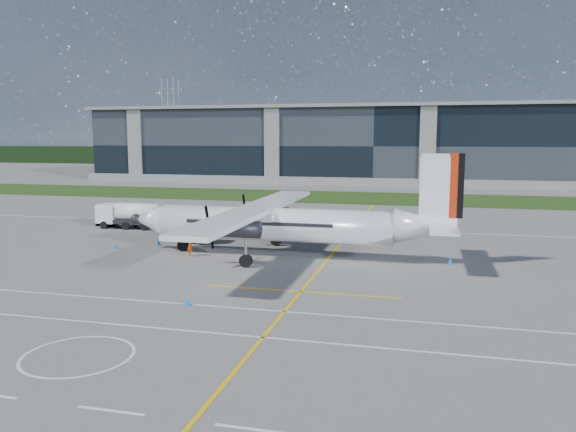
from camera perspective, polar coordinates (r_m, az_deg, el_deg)
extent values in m
plane|color=slate|center=(79.11, 6.52, 1.27)|extent=(400.00, 400.00, 0.00)
cube|color=#1F3C10|center=(87.00, 7.21, 1.87)|extent=(400.00, 18.00, 0.04)
cube|color=black|center=(118.37, 9.13, 7.07)|extent=(120.00, 20.00, 15.00)
cube|color=black|center=(178.31, 10.77, 5.86)|extent=(400.00, 6.00, 6.00)
cube|color=yellow|center=(49.31, 5.40, -2.78)|extent=(0.20, 70.00, 0.01)
cube|color=white|center=(27.56, -8.68, -11.58)|extent=(90.00, 0.15, 0.01)
imported|color=#F25907|center=(44.44, -9.91, -2.85)|extent=(0.70, 0.86, 1.85)
cone|color=blue|center=(49.60, -13.04, -2.60)|extent=(0.36, 0.36, 0.50)
cone|color=blue|center=(42.66, 16.15, -4.43)|extent=(0.36, 0.36, 0.50)
cone|color=blue|center=(31.74, -10.19, -8.50)|extent=(0.36, 0.36, 0.50)
cone|color=blue|center=(48.92, -17.03, -2.90)|extent=(0.36, 0.36, 0.50)
cone|color=blue|center=(57.05, 0.19, -1.03)|extent=(0.36, 0.36, 0.50)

